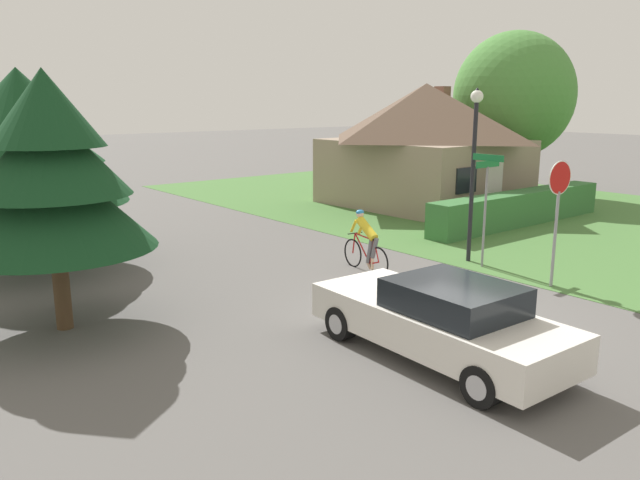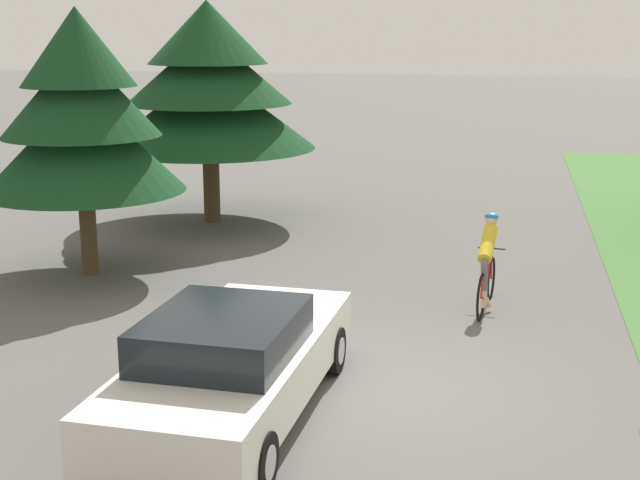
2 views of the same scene
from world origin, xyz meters
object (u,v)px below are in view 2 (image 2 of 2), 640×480
Objects in this scene: sedan_left_lane at (232,364)px; conifer_tall_near at (81,114)px; cyclist at (487,264)px; conifer_tall_far at (209,86)px.

sedan_left_lane is 7.24m from conifer_tall_near.
conifer_tall_far is at bearing 56.68° from cyclist.
cyclist is at bearing -39.93° from conifer_tall_far.
cyclist reaches higher than sedan_left_lane.
conifer_tall_far reaches higher than cyclist.
cyclist is (2.72, 4.69, 0.07)m from sedan_left_lane.
sedan_left_lane is at bearing 156.53° from cyclist.
conifer_tall_far is (0.73, 4.70, 0.18)m from conifer_tall_near.
sedan_left_lane is at bearing -50.55° from conifer_tall_near.
conifer_tall_far reaches higher than conifer_tall_near.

